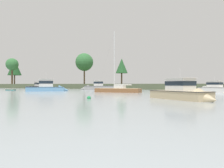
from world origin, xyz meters
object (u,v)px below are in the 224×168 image
object	(u,v)px
cruiser_white	(213,90)
cruiser_sand	(184,95)
cruiser_skyblue	(49,88)
mooring_buoy_green	(89,98)
cruiser_black	(42,88)
sailboat_wood	(118,91)
cruiser_grey	(96,88)
dinghy_teal	(11,90)

from	to	relation	value
cruiser_white	cruiser_sand	bearing A→B (deg)	-95.98
cruiser_skyblue	cruiser_white	distance (m)	36.14
cruiser_white	mooring_buoy_green	world-z (taller)	cruiser_white
cruiser_black	mooring_buoy_green	xyz separation A→B (m)	(39.20, -32.25, -0.47)
sailboat_wood	mooring_buoy_green	xyz separation A→B (m)	(4.73, -18.21, -0.20)
cruiser_sand	mooring_buoy_green	bearing A→B (deg)	-162.99
cruiser_grey	mooring_buoy_green	bearing A→B (deg)	-60.72
dinghy_teal	sailboat_wood	bearing A→B (deg)	-0.32
sailboat_wood	cruiser_white	xyz separation A→B (m)	(17.20, 9.56, 0.27)
dinghy_teal	cruiser_white	bearing A→B (deg)	10.80
cruiser_grey	cruiser_black	distance (m)	20.80
sailboat_wood	cruiser_white	distance (m)	19.68
sailboat_wood	cruiser_sand	world-z (taller)	sailboat_wood
dinghy_teal	cruiser_grey	bearing A→B (deg)	38.33
cruiser_grey	cruiser_sand	xyz separation A→B (m)	(28.29, -29.81, -0.05)
cruiser_skyblue	dinghy_teal	xyz separation A→B (m)	(-14.49, 0.89, -0.58)
cruiser_white	dinghy_teal	size ratio (longest dim) A/B	2.90
cruiser_skyblue	sailboat_wood	world-z (taller)	sailboat_wood
sailboat_wood	cruiser_black	xyz separation A→B (m)	(-34.47, 14.04, 0.28)
dinghy_teal	mooring_buoy_green	distance (m)	41.03
cruiser_grey	dinghy_teal	distance (m)	23.29
cruiser_sand	cruiser_black	size ratio (longest dim) A/B	0.85
cruiser_black	mooring_buoy_green	distance (m)	50.76
cruiser_skyblue	mooring_buoy_green	size ratio (longest dim) A/B	17.80
cruiser_skyblue	cruiser_sand	distance (m)	35.18
dinghy_teal	cruiser_sand	bearing A→B (deg)	-18.27
cruiser_skyblue	cruiser_black	bearing A→B (deg)	139.07
cruiser_sand	mooring_buoy_green	distance (m)	10.34
cruiser_skyblue	cruiser_black	xyz separation A→B (m)	(-17.01, 14.75, -0.13)
mooring_buoy_green	sailboat_wood	bearing A→B (deg)	104.55
cruiser_grey	dinghy_teal	xyz separation A→B (m)	(-18.26, -14.44, -0.49)
cruiser_skyblue	cruiser_white	bearing A→B (deg)	16.50
cruiser_skyblue	mooring_buoy_green	xyz separation A→B (m)	(22.18, -17.50, -0.60)
cruiser_white	sailboat_wood	bearing A→B (deg)	-150.95
dinghy_teal	cruiser_skyblue	bearing A→B (deg)	-3.50
cruiser_white	cruiser_black	size ratio (longest dim) A/B	0.87
cruiser_white	mooring_buoy_green	size ratio (longest dim) A/B	16.47
mooring_buoy_green	cruiser_sand	bearing A→B (deg)	17.01
sailboat_wood	cruiser_grey	xyz separation A→B (m)	(-13.68, 14.62, 0.32)
cruiser_skyblue	dinghy_teal	bearing A→B (deg)	176.50
cruiser_grey	cruiser_skyblue	bearing A→B (deg)	-103.83
cruiser_grey	dinghy_teal	bearing A→B (deg)	-141.67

